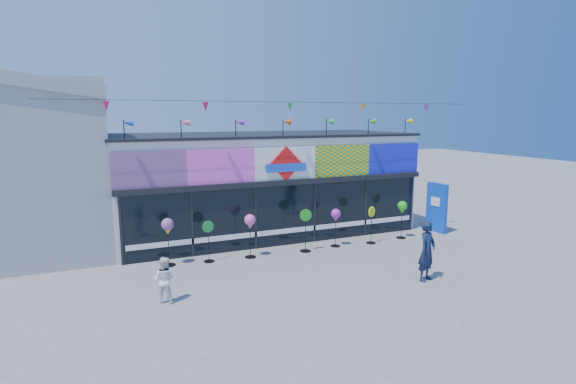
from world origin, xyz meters
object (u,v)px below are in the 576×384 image
spinner_6 (402,209)px  child (164,280)px  spinner_1 (209,240)px  spinner_4 (336,216)px  adult_man (427,251)px  spinner_0 (168,228)px  blue_sign (437,207)px  spinner_5 (371,224)px  spinner_2 (250,223)px  spinner_3 (306,229)px

spinner_6 → child: (-9.57, -2.62, -0.59)m
spinner_1 → spinner_4: 4.78m
spinner_4 → child: (-6.60, -2.66, -0.54)m
child → adult_man: bearing=-160.4°
child → spinner_0: bearing=-69.8°
blue_sign → spinner_5: bearing=-178.3°
spinner_1 → spinner_2: (1.42, -0.11, 0.48)m
spinner_2 → blue_sign: bearing=1.6°
blue_sign → spinner_1: bearing=175.6°
adult_man → child: adult_man is taller
spinner_3 → spinner_6: 4.29m
spinner_0 → spinner_3: size_ratio=1.02×
spinner_3 → spinner_0: bearing=175.5°
blue_sign → adult_man: size_ratio=1.14×
spinner_1 → spinner_5: size_ratio=0.98×
blue_sign → spinner_1: 9.73m
spinner_4 → adult_man: (0.76, -4.12, -0.25)m
blue_sign → child: blue_sign is taller
spinner_1 → spinner_4: size_ratio=0.98×
spinner_2 → spinner_1: bearing=175.7°
spinner_1 → spinner_2: size_ratio=0.92×
spinner_6 → spinner_5: bearing=-174.6°
spinner_5 → spinner_6: bearing=5.4°
spinner_3 → spinner_4: spinner_3 is taller
blue_sign → spinner_5: blue_sign is taller
blue_sign → adult_man: blue_sign is taller
spinner_2 → spinner_3: (2.04, -0.14, -0.40)m
spinner_0 → adult_man: size_ratio=0.88×
spinner_0 → spinner_3: (4.75, -0.37, -0.44)m
blue_sign → spinner_3: blue_sign is taller
spinner_1 → spinner_3: bearing=-4.0°
spinner_4 → spinner_6: (2.98, -0.04, 0.06)m
child → blue_sign: bearing=-135.0°
spinner_6 → child: 9.94m
spinner_2 → spinner_5: size_ratio=1.06×
spinner_3 → child: size_ratio=1.27×
spinner_1 → child: (-1.84, -2.77, -0.13)m
spinner_0 → spinner_4: bearing=-2.3°
spinner_2 → child: size_ratio=1.25×
spinner_0 → child: 3.02m
spinner_1 → spinner_3: (3.46, -0.24, 0.08)m
blue_sign → child: bearing=-171.1°
spinner_0 → spinner_6: 9.03m
spinner_3 → adult_man: bearing=-62.7°
blue_sign → spinner_6: bearing=-177.2°
spinner_2 → spinner_3: 2.08m
blue_sign → spinner_0: blue_sign is taller
spinner_0 → spinner_5: (7.50, -0.42, -0.51)m
spinner_0 → spinner_4: spinner_0 is taller
spinner_0 → spinner_5: bearing=-3.2°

